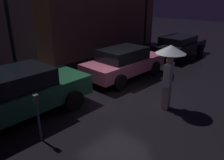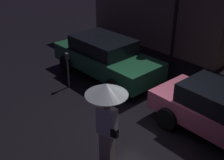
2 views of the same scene
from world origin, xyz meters
name	(u,v)px [view 2 (image 2 of 2)]	position (x,y,z in m)	size (l,w,h in m)	color
ground_plane	(136,125)	(0.00, 0.00, 0.00)	(60.00, 60.00, 0.00)	black
parked_car_green	(105,57)	(-3.04, 1.46, 0.80)	(4.47, 2.01, 1.51)	#1E5638
pedestrian_with_umbrella	(107,106)	(0.55, -1.60, 1.60)	(0.93, 0.93, 2.15)	beige
parking_meter	(68,67)	(-3.23, -0.12, 0.81)	(0.12, 0.10, 1.30)	#4C5154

